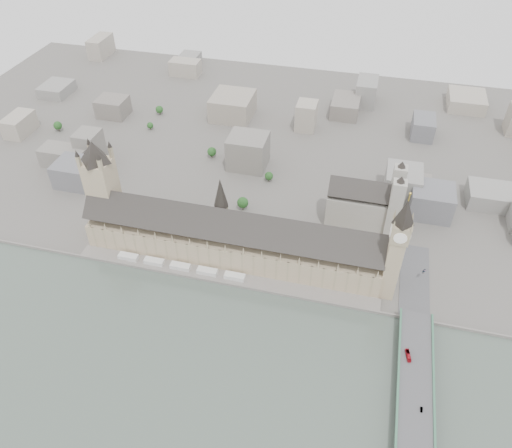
% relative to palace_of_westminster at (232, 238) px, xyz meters
% --- Properties ---
extents(ground, '(900.00, 900.00, 0.00)m').
position_rel_palace_of_westminster_xyz_m(ground, '(0.00, -19.70, -22.71)').
color(ground, '#595651').
rests_on(ground, ground).
extents(embankment_wall, '(600.00, 1.50, 3.00)m').
position_rel_palace_of_westminster_xyz_m(embankment_wall, '(0.00, -34.70, -21.21)').
color(embankment_wall, slate).
rests_on(embankment_wall, ground).
extents(river_terrace, '(270.00, 15.00, 2.00)m').
position_rel_palace_of_westminster_xyz_m(river_terrace, '(0.00, -27.20, -21.71)').
color(river_terrace, slate).
rests_on(river_terrace, ground).
extents(terrace_tents, '(118.00, 7.00, 4.00)m').
position_rel_palace_of_westminster_xyz_m(terrace_tents, '(-40.00, -26.70, -18.71)').
color(terrace_tents, silver).
rests_on(terrace_tents, river_terrace).
extents(palace_of_westminster, '(265.00, 40.73, 55.44)m').
position_rel_palace_of_westminster_xyz_m(palace_of_westminster, '(0.00, 0.00, 0.00)').
color(palace_of_westminster, tan).
rests_on(palace_of_westminster, ground).
extents(elizabeth_tower, '(17.00, 17.00, 107.50)m').
position_rel_palace_of_westminster_xyz_m(elizabeth_tower, '(138.00, -11.70, 35.38)').
color(elizabeth_tower, tan).
rests_on(elizabeth_tower, ground).
extents(victoria_tower, '(30.00, 30.00, 100.00)m').
position_rel_palace_of_westminster_xyz_m(victoria_tower, '(-122.00, 6.30, 32.50)').
color(victoria_tower, tan).
rests_on(victoria_tower, ground).
extents(central_tower, '(13.00, 13.00, 48.00)m').
position_rel_palace_of_westminster_xyz_m(central_tower, '(-10.00, 6.30, 35.21)').
color(central_tower, tan).
rests_on(central_tower, ground).
extents(westminster_bridge, '(25.00, 325.00, 10.25)m').
position_rel_palace_of_westminster_xyz_m(westminster_bridge, '(162.00, -107.20, -17.58)').
color(westminster_bridge, '#474749').
rests_on(westminster_bridge, ground).
extents(westminster_abbey, '(68.00, 36.00, 64.00)m').
position_rel_palace_of_westminster_xyz_m(westminster_abbey, '(110.92, 75.30, 2.38)').
color(westminster_abbey, gray).
rests_on(westminster_abbey, ground).
extents(city_skyline_inland, '(720.00, 360.00, 38.00)m').
position_rel_palace_of_westminster_xyz_m(city_skyline_inland, '(0.00, 225.30, -3.71)').
color(city_skyline_inland, gray).
rests_on(city_skyline_inland, ground).
extents(park_trees, '(110.00, 30.00, 15.00)m').
position_rel_palace_of_westminster_xyz_m(park_trees, '(-10.00, 40.30, -15.21)').
color(park_trees, '#19481B').
rests_on(park_trees, ground).
extents(red_bus_north, '(4.66, 11.05, 3.00)m').
position_rel_palace_of_westminster_xyz_m(red_bus_north, '(156.13, -78.39, -10.96)').
color(red_bus_north, red).
rests_on(red_bus_north, westminster_bridge).
extents(car_silver, '(1.49, 3.98, 1.30)m').
position_rel_palace_of_westminster_xyz_m(car_silver, '(165.68, -118.97, -11.81)').
color(car_silver, gray).
rests_on(car_silver, westminster_bridge).
extents(car_approach, '(3.81, 5.23, 1.41)m').
position_rel_palace_of_westminster_xyz_m(car_approach, '(167.59, 12.35, -11.75)').
color(car_approach, gray).
rests_on(car_approach, westminster_bridge).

